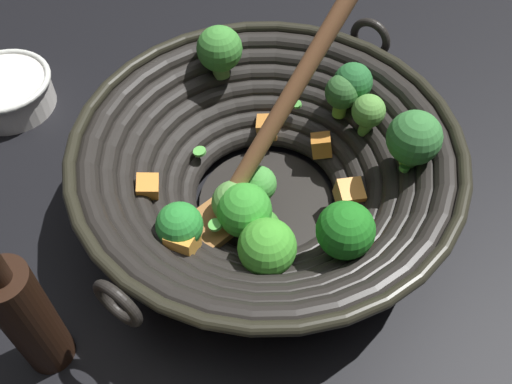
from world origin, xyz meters
The scene contains 4 objects.
ground_plane centered at (0.00, 0.00, 0.00)m, with size 4.00×4.00×0.00m, color black.
wok centered at (0.00, 0.00, 0.07)m, with size 0.42×0.42×0.26m.
soy_sauce_bottle centered at (0.26, 0.11, 0.08)m, with size 0.05×0.05×0.20m.
prep_bowl centered at (0.27, -0.27, 0.03)m, with size 0.12×0.12×0.05m.
Camera 1 is at (0.14, 0.38, 0.55)m, focal length 40.71 mm.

